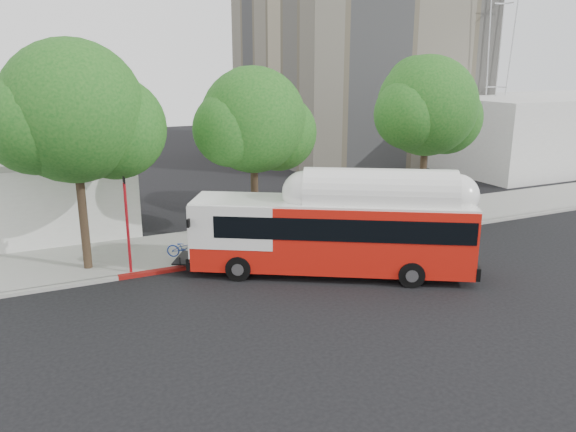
# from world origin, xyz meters

# --- Properties ---
(ground) EXTENTS (120.00, 120.00, 0.00)m
(ground) POSITION_xyz_m (0.00, 0.00, 0.00)
(ground) COLOR black
(ground) RESTS_ON ground
(sidewalk) EXTENTS (60.00, 5.00, 0.15)m
(sidewalk) POSITION_xyz_m (0.00, 6.50, 0.07)
(sidewalk) COLOR gray
(sidewalk) RESTS_ON ground
(curb_strip) EXTENTS (60.00, 0.30, 0.15)m
(curb_strip) POSITION_xyz_m (0.00, 3.90, 0.07)
(curb_strip) COLOR gray
(curb_strip) RESTS_ON ground
(red_curb_segment) EXTENTS (10.00, 0.32, 0.16)m
(red_curb_segment) POSITION_xyz_m (-3.00, 3.90, 0.08)
(red_curb_segment) COLOR maroon
(red_curb_segment) RESTS_ON ground
(street_tree_left) EXTENTS (6.67, 5.80, 9.74)m
(street_tree_left) POSITION_xyz_m (-8.53, 5.56, 6.60)
(street_tree_left) COLOR #2D2116
(street_tree_left) RESTS_ON ground
(street_tree_mid) EXTENTS (5.75, 5.00, 8.62)m
(street_tree_mid) POSITION_xyz_m (-0.59, 6.06, 5.91)
(street_tree_mid) COLOR #2D2116
(street_tree_mid) RESTS_ON ground
(street_tree_right) EXTENTS (6.21, 5.40, 9.18)m
(street_tree_right) POSITION_xyz_m (9.44, 5.86, 6.26)
(street_tree_right) COLOR #2D2116
(street_tree_right) RESTS_ON ground
(horizon_block) EXTENTS (20.00, 12.00, 6.00)m
(horizon_block) POSITION_xyz_m (30.00, 16.00, 3.00)
(horizon_block) COLOR silver
(horizon_block) RESTS_ON ground
(transit_bus) EXTENTS (11.83, 8.21, 3.69)m
(transit_bus) POSITION_xyz_m (0.44, 0.71, 1.73)
(transit_bus) COLOR red
(transit_bus) RESTS_ON ground
(signal_pole) EXTENTS (0.12, 0.40, 4.25)m
(signal_pole) POSITION_xyz_m (-7.41, 4.16, 2.18)
(signal_pole) COLOR #B2131C
(signal_pole) RESTS_ON ground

